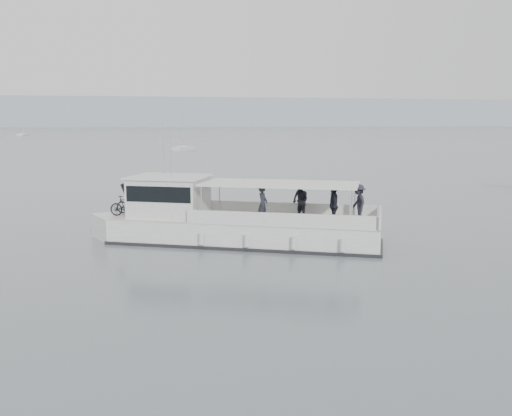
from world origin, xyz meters
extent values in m
plane|color=#565F66|center=(0.00, 0.00, 0.00)|extent=(1400.00, 1400.00, 0.00)
cube|color=#939EA8|center=(0.00, 560.00, 14.00)|extent=(1400.00, 90.00, 28.00)
cube|color=white|center=(0.24, -1.13, 0.45)|extent=(12.25, 7.88, 1.30)
cube|color=white|center=(-5.22, 1.36, 0.45)|extent=(2.96, 2.96, 1.30)
cube|color=beige|center=(0.24, -1.13, 1.10)|extent=(12.25, 7.88, 0.06)
cube|color=black|center=(0.24, -1.13, 0.05)|extent=(12.48, 8.08, 0.18)
cube|color=white|center=(2.51, -0.47, 1.40)|extent=(7.32, 3.41, 0.60)
cube|color=white|center=(1.24, -3.27, 1.40)|extent=(7.32, 3.41, 0.60)
cube|color=white|center=(5.65, -3.59, 1.40)|extent=(1.42, 2.95, 0.60)
cube|color=white|center=(-3.04, 0.37, 2.00)|extent=(4.03, 3.78, 1.80)
cube|color=black|center=(-4.45, 1.01, 2.15)|extent=(1.55, 2.51, 1.16)
cube|color=black|center=(-3.04, 0.37, 2.30)|extent=(3.87, 3.74, 0.70)
cube|color=white|center=(-3.04, 0.37, 2.95)|extent=(4.30, 4.05, 0.10)
cube|color=silver|center=(1.69, -1.79, 2.75)|extent=(7.43, 5.55, 0.08)
cylinder|color=silver|center=(-1.80, -1.74, 1.92)|extent=(0.08, 0.08, 1.65)
cylinder|color=silver|center=(-0.64, 0.81, 1.92)|extent=(0.08, 0.08, 1.65)
cylinder|color=silver|center=(4.03, -4.39, 1.92)|extent=(0.08, 0.08, 1.65)
cylinder|color=silver|center=(5.19, -1.84, 1.92)|extent=(0.08, 0.08, 1.65)
cylinder|color=silver|center=(-3.21, 1.43, 4.25)|extent=(0.04, 0.04, 2.60)
cylinder|color=silver|center=(-2.96, -0.44, 4.05)|extent=(0.04, 0.04, 2.20)
cylinder|color=silver|center=(-1.86, -2.11, 0.50)|extent=(0.32, 0.32, 0.50)
cylinder|color=silver|center=(-0.04, -2.93, 0.50)|extent=(0.32, 0.32, 0.50)
cylinder|color=silver|center=(1.78, -3.76, 0.50)|extent=(0.32, 0.32, 0.50)
cylinder|color=silver|center=(3.60, -4.59, 0.50)|extent=(0.32, 0.32, 0.50)
imported|color=black|center=(-4.69, 1.56, 1.55)|extent=(1.81, 1.25, 0.90)
imported|color=black|center=(-5.02, 0.83, 1.57)|extent=(1.62, 1.06, 0.95)
imported|color=#22242E|center=(0.77, -2.36, 1.94)|extent=(0.65, 0.73, 1.68)
imported|color=#22242E|center=(2.71, -1.48, 1.94)|extent=(0.92, 1.01, 1.68)
imported|color=#22242E|center=(3.63, -3.33, 1.94)|extent=(0.57, 1.04, 1.68)
imported|color=#22242E|center=(4.95, -2.83, 1.94)|extent=(0.68, 1.12, 1.68)
cube|color=white|center=(4.60, 83.31, 0.30)|extent=(5.07, 6.08, 0.75)
cube|color=white|center=(4.60, 83.31, 0.62)|extent=(2.61, 2.71, 0.45)
cylinder|color=silver|center=(4.60, 83.31, 3.94)|extent=(0.08, 0.08, 6.67)
cube|color=white|center=(-46.66, 210.66, 0.30)|extent=(3.85, 7.86, 0.75)
cube|color=white|center=(-46.66, 210.66, 0.62)|extent=(2.59, 3.00, 0.45)
cylinder|color=silver|center=(-46.66, 210.66, 4.74)|extent=(0.08, 0.08, 8.28)
camera|label=1|loc=(-4.54, -25.98, 5.48)|focal=40.00mm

